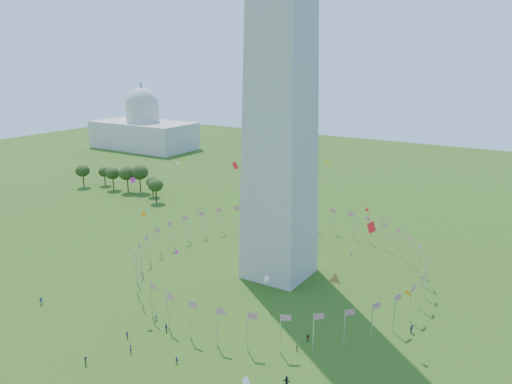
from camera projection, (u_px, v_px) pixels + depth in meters
ground at (159, 359)px, 103.13m from camera, size 600.00×600.00×0.00m
flag_ring at (279, 259)px, 142.82m from camera, size 80.24×80.24×9.00m
capitol_building at (143, 114)px, 336.63m from camera, size 70.00×35.00×46.00m
crowd at (192, 384)px, 94.01m from camera, size 94.74×78.06×1.96m
kites_aloft at (265, 244)px, 112.85m from camera, size 94.06×71.43×34.46m
tree_line_west at (125, 180)px, 230.06m from camera, size 55.02×16.07×12.57m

